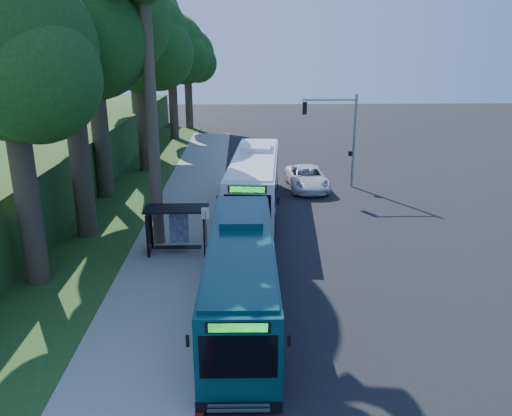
{
  "coord_description": "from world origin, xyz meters",
  "views": [
    {
      "loc": [
        -3.73,
        -26.98,
        10.19
      ],
      "look_at": [
        -2.86,
        1.0,
        1.21
      ],
      "focal_mm": 35.0,
      "sensor_mm": 36.0,
      "label": 1
    }
  ],
  "objects_px": {
    "bus_shelter": "(172,221)",
    "pickup": "(307,178)",
    "teal_bus": "(241,272)",
    "white_bus": "(255,181)"
  },
  "relations": [
    {
      "from": "teal_bus",
      "to": "white_bus",
      "type": "bearing_deg",
      "value": 86.98
    },
    {
      "from": "teal_bus",
      "to": "pickup",
      "type": "xyz_separation_m",
      "value": [
        5.03,
        18.52,
        -0.9
      ]
    },
    {
      "from": "teal_bus",
      "to": "pickup",
      "type": "height_order",
      "value": "teal_bus"
    },
    {
      "from": "bus_shelter",
      "to": "pickup",
      "type": "bearing_deg",
      "value": 55.5
    },
    {
      "from": "white_bus",
      "to": "teal_bus",
      "type": "bearing_deg",
      "value": -88.98
    },
    {
      "from": "bus_shelter",
      "to": "teal_bus",
      "type": "bearing_deg",
      "value": -60.15
    },
    {
      "from": "teal_bus",
      "to": "pickup",
      "type": "bearing_deg",
      "value": 75.72
    },
    {
      "from": "white_bus",
      "to": "pickup",
      "type": "distance_m",
      "value": 6.59
    },
    {
      "from": "bus_shelter",
      "to": "white_bus",
      "type": "bearing_deg",
      "value": 59.01
    },
    {
      "from": "bus_shelter",
      "to": "teal_bus",
      "type": "xyz_separation_m",
      "value": [
        3.5,
        -6.11,
        -0.08
      ]
    }
  ]
}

